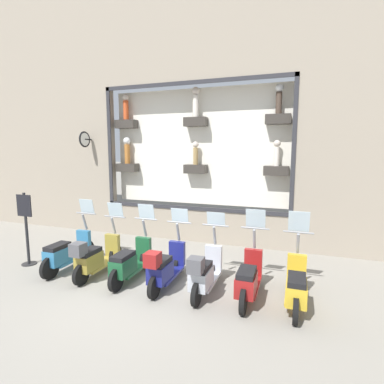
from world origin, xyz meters
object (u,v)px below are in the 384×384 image
object	(u,v)px
scooter_teal_6	(67,253)
scooter_yellow_0	(296,286)
scooter_silver_2	(204,273)
scooter_olive_5	(95,257)
shop_sign_post	(26,226)
scooter_navy_3	(165,267)
scooter_red_1	(249,279)
scooter_green_4	(130,262)

from	to	relation	value
scooter_teal_6	scooter_yellow_0	bearing A→B (deg)	-90.03
scooter_silver_2	scooter_olive_5	bearing A→B (deg)	89.95
scooter_yellow_0	scooter_silver_2	bearing A→B (deg)	92.20
scooter_olive_5	shop_sign_post	distance (m)	2.17
scooter_silver_2	scooter_navy_3	size ratio (longest dim) A/B	1.00
scooter_teal_6	scooter_olive_5	bearing A→B (deg)	-94.42
scooter_navy_3	scooter_olive_5	size ratio (longest dim) A/B	1.00
scooter_red_1	scooter_teal_6	size ratio (longest dim) A/B	1.00
scooter_olive_5	scooter_yellow_0	bearing A→B (deg)	-89.15
scooter_olive_5	scooter_red_1	bearing A→B (deg)	-88.92
scooter_silver_2	shop_sign_post	size ratio (longest dim) A/B	0.96
scooter_teal_6	shop_sign_post	distance (m)	1.34
scooter_teal_6	shop_sign_post	world-z (taller)	shop_sign_post
scooter_yellow_0	scooter_olive_5	size ratio (longest dim) A/B	1.00
scooter_teal_6	scooter_red_1	bearing A→B (deg)	-90.02
scooter_yellow_0	scooter_navy_3	size ratio (longest dim) A/B	1.00
scooter_olive_5	shop_sign_post	size ratio (longest dim) A/B	0.96
scooter_silver_2	scooter_olive_5	world-z (taller)	scooter_olive_5
scooter_yellow_0	scooter_red_1	size ratio (longest dim) A/B	1.00
scooter_yellow_0	shop_sign_post	size ratio (longest dim) A/B	0.96
scooter_silver_2	scooter_olive_5	distance (m)	2.65
scooter_red_1	shop_sign_post	world-z (taller)	shop_sign_post
scooter_red_1	scooter_green_4	world-z (taller)	scooter_red_1
scooter_red_1	scooter_teal_6	xyz separation A→B (m)	(0.00, 4.42, 0.01)
scooter_teal_6	scooter_navy_3	bearing A→B (deg)	-91.52
scooter_navy_3	shop_sign_post	distance (m)	3.90
scooter_olive_5	scooter_teal_6	xyz separation A→B (m)	(0.07, 0.88, -0.02)
scooter_yellow_0	scooter_navy_3	bearing A→B (deg)	91.46
scooter_green_4	scooter_olive_5	distance (m)	0.89
scooter_olive_5	scooter_teal_6	distance (m)	0.89
scooter_green_4	scooter_olive_5	bearing A→B (deg)	94.22
scooter_red_1	scooter_green_4	xyz separation A→B (m)	(-0.00, 2.65, -0.00)
scooter_red_1	scooter_navy_3	world-z (taller)	scooter_red_1
scooter_red_1	scooter_yellow_0	bearing A→B (deg)	-90.06
scooter_yellow_0	scooter_teal_6	bearing A→B (deg)	89.97
scooter_green_4	scooter_olive_5	size ratio (longest dim) A/B	1.00
scooter_green_4	scooter_olive_5	xyz separation A→B (m)	(-0.07, 0.88, 0.04)
scooter_olive_5	scooter_green_4	bearing A→B (deg)	-85.78
scooter_green_4	scooter_teal_6	world-z (taller)	scooter_teal_6
shop_sign_post	scooter_green_4	bearing A→B (deg)	-89.47
scooter_green_4	shop_sign_post	world-z (taller)	shop_sign_post
shop_sign_post	scooter_yellow_0	bearing A→B (deg)	-89.75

